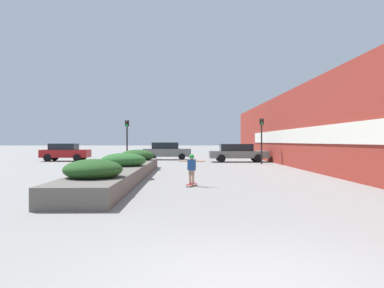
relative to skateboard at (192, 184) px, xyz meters
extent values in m
plane|color=gray|center=(0.52, -9.68, -0.07)|extent=(300.00, 300.00, 0.00)
cube|color=maroon|center=(7.03, 9.00, 2.49)|extent=(0.60, 47.86, 5.12)
cube|color=silver|center=(6.69, 3.94, 1.96)|extent=(0.06, 37.72, 0.92)
cube|color=#605B54|center=(-3.02, 2.69, 0.22)|extent=(1.89, 15.64, 0.58)
ellipsoid|color=#234C1E|center=(-3.08, -2.53, 0.75)|extent=(1.79, 2.02, 0.65)
ellipsoid|color=#286028|center=(-3.03, 2.81, 0.76)|extent=(2.04, 1.81, 0.67)
ellipsoid|color=#234C1E|center=(-3.10, 8.20, 0.77)|extent=(2.01, 2.05, 0.71)
cube|color=maroon|center=(0.00, 0.00, 0.01)|extent=(0.47, 0.80, 0.01)
cylinder|color=beige|center=(0.02, 0.28, -0.04)|extent=(0.07, 0.07, 0.05)
cylinder|color=beige|center=(0.18, 0.22, -0.04)|extent=(0.07, 0.07, 0.05)
cylinder|color=beige|center=(-0.18, -0.22, -0.04)|extent=(0.07, 0.07, 0.05)
cylinder|color=beige|center=(-0.02, -0.28, -0.04)|extent=(0.07, 0.07, 0.05)
cylinder|color=tan|center=(-0.06, 0.02, 0.28)|extent=(0.12, 0.12, 0.51)
cylinder|color=tan|center=(0.06, -0.02, 0.28)|extent=(0.12, 0.12, 0.51)
cube|color=gray|center=(0.00, 0.00, 0.44)|extent=(0.22, 0.21, 0.18)
cube|color=#234C8C|center=(0.00, 0.00, 0.73)|extent=(0.32, 0.24, 0.40)
cylinder|color=tan|center=(-0.31, 0.12, 0.88)|extent=(0.38, 0.20, 0.07)
cylinder|color=tan|center=(0.31, -0.12, 0.88)|extent=(0.38, 0.20, 0.07)
sphere|color=tan|center=(0.00, 0.00, 1.01)|extent=(0.17, 0.17, 0.17)
sphere|color=green|center=(0.00, 0.00, 1.04)|extent=(0.19, 0.19, 0.19)
cube|color=slate|center=(4.12, 16.53, 0.54)|extent=(4.77, 1.74, 0.58)
cube|color=black|center=(3.93, 16.53, 1.12)|extent=(2.62, 1.53, 0.57)
cylinder|color=black|center=(5.60, 17.35, 0.25)|extent=(0.65, 0.22, 0.65)
cylinder|color=black|center=(5.60, 15.70, 0.25)|extent=(0.65, 0.22, 0.65)
cylinder|color=black|center=(2.64, 17.35, 0.25)|extent=(0.65, 0.22, 0.65)
cylinder|color=black|center=(2.64, 15.70, 0.25)|extent=(0.65, 0.22, 0.65)
cube|color=maroon|center=(-10.50, 18.10, 0.58)|extent=(3.95, 1.79, 0.66)
cube|color=black|center=(-10.66, 18.10, 1.17)|extent=(2.18, 1.58, 0.52)
cylinder|color=black|center=(-9.27, 18.95, 0.25)|extent=(0.64, 0.22, 0.64)
cylinder|color=black|center=(-9.27, 17.25, 0.25)|extent=(0.64, 0.22, 0.64)
cylinder|color=black|center=(-11.73, 18.95, 0.25)|extent=(0.64, 0.22, 0.64)
cylinder|color=black|center=(-11.73, 17.25, 0.25)|extent=(0.64, 0.22, 0.64)
cube|color=slate|center=(-1.90, 20.33, 0.59)|extent=(4.35, 1.77, 0.71)
cube|color=black|center=(-2.08, 20.33, 1.23)|extent=(2.39, 1.55, 0.58)
cylinder|color=black|center=(-0.56, 21.17, 0.23)|extent=(0.61, 0.22, 0.61)
cylinder|color=black|center=(-0.56, 19.49, 0.23)|extent=(0.61, 0.22, 0.61)
cylinder|color=black|center=(-3.25, 21.17, 0.23)|extent=(0.61, 0.22, 0.61)
cylinder|color=black|center=(-3.25, 19.49, 0.23)|extent=(0.61, 0.22, 0.61)
cylinder|color=black|center=(-4.56, 13.71, 1.33)|extent=(0.11, 0.11, 2.80)
cube|color=black|center=(-4.56, 13.71, 2.96)|extent=(0.28, 0.20, 0.45)
sphere|color=#2D2823|center=(-4.56, 13.59, 3.11)|extent=(0.15, 0.15, 0.15)
sphere|color=#2D2823|center=(-4.56, 13.59, 2.96)|extent=(0.15, 0.15, 0.15)
sphere|color=green|center=(-4.56, 13.59, 2.81)|extent=(0.15, 0.15, 0.15)
cylinder|color=black|center=(5.43, 13.58, 1.40)|extent=(0.11, 0.11, 2.93)
cube|color=black|center=(5.43, 13.58, 3.09)|extent=(0.28, 0.20, 0.45)
sphere|color=#2D2823|center=(5.43, 13.46, 3.24)|extent=(0.15, 0.15, 0.15)
sphere|color=#2D2823|center=(5.43, 13.46, 3.09)|extent=(0.15, 0.15, 0.15)
sphere|color=green|center=(5.43, 13.46, 2.94)|extent=(0.15, 0.15, 0.15)
camera|label=1|loc=(-0.24, -14.07, 1.62)|focal=35.00mm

